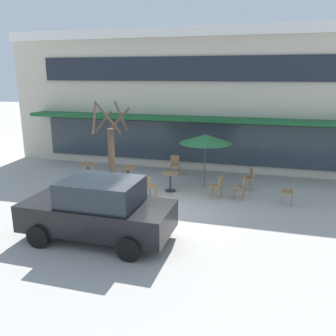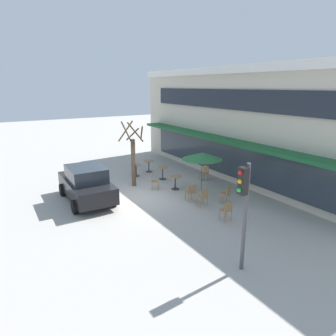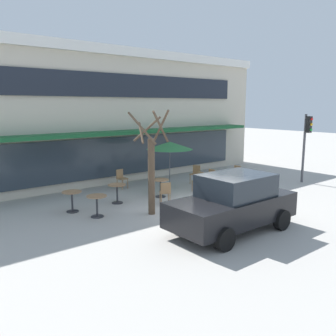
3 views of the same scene
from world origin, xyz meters
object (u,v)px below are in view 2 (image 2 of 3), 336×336
Objects in this scene: cafe_chair_3 at (154,180)px; cafe_table_streetside at (149,164)px; cafe_table_near_wall at (175,180)px; cafe_chair_4 at (203,196)px; parked_sedan at (86,184)px; patio_umbrella_green_folded at (202,156)px; cafe_chair_0 at (191,191)px; cafe_chair_2 at (226,193)px; traffic_light_pole at (244,200)px; cafe_table_by_tree at (136,168)px; cafe_table_mid_patio at (163,171)px; street_tree at (133,157)px; cafe_chair_1 at (205,172)px; cafe_chair_5 at (227,209)px.

cafe_table_streetside is at bearing 156.98° from cafe_chair_3.
cafe_chair_4 reaches higher than cafe_table_near_wall.
parked_sedan is (-0.23, -3.61, 0.35)m from cafe_chair_3.
patio_umbrella_green_folded reaches higher than cafe_chair_0.
cafe_chair_2 is 1.00× the size of cafe_chair_3.
cafe_chair_0 is at bearing -6.59° from cafe_table_streetside.
cafe_chair_0 is 6.01m from traffic_light_pole.
cafe_chair_3 and cafe_chair_4 have the same top height.
cafe_table_by_tree is at bearing -164.43° from cafe_chair_2.
cafe_table_by_tree is 0.35× the size of patio_umbrella_green_folded.
cafe_table_near_wall and cafe_table_by_tree have the same top height.
cafe_table_mid_patio is 0.21× the size of street_tree.
cafe_table_near_wall is at bearing -5.15° from cafe_table_streetside.
cafe_table_by_tree is 6.63m from cafe_chair_2.
patio_umbrella_green_folded is 2.41m from cafe_chair_4.
patio_umbrella_green_folded is at bearing 10.00° from cafe_table_mid_patio.
cafe_table_by_tree is at bearing -160.46° from patio_umbrella_green_folded.
cafe_chair_1 is at bearing 131.31° from cafe_chair_0.
cafe_table_mid_patio is 0.85× the size of cafe_chair_5.
cafe_chair_4 is at bearing -100.54° from cafe_chair_2.
parked_sedan is at bearing -56.23° from cafe_table_by_tree.
cafe_table_near_wall is at bearing -144.46° from patio_umbrella_green_folded.
parked_sedan is at bearing -99.79° from cafe_table_near_wall.
cafe_chair_2 is 0.24× the size of street_tree.
cafe_chair_3 is 3.63m from parked_sedan.
cafe_table_mid_patio is 5.09m from parked_sedan.
cafe_table_mid_patio is 0.22× the size of traffic_light_pole.
street_tree is at bearing -161.72° from cafe_chair_4.
street_tree reaches higher than cafe_chair_5.
patio_umbrella_green_folded is 2.47× the size of cafe_chair_0.
cafe_chair_2 is 4.11m from cafe_chair_3.
cafe_chair_0 and cafe_chair_4 have the same top height.
cafe_chair_3 reaches higher than cafe_table_by_tree.
patio_umbrella_green_folded is 3.90m from street_tree.
parked_sedan is at bearing -123.90° from cafe_chair_2.
cafe_chair_0 is (5.32, 0.45, 0.01)m from cafe_table_by_tree.
patio_umbrella_green_folded is at bearing -175.31° from cafe_chair_2.
traffic_light_pole reaches higher than cafe_chair_5.
street_tree reaches higher than cafe_table_streetside.
patio_umbrella_green_folded is at bearing 145.52° from cafe_chair_4.
parked_sedan is at bearing -92.85° from cafe_chair_1.
cafe_chair_5 is at bearing 144.87° from traffic_light_pole.
parked_sedan is (-3.57, -4.43, 0.35)m from cafe_chair_4.
cafe_chair_3 reaches higher than cafe_table_near_wall.
cafe_chair_5 reaches higher than cafe_table_streetside.
traffic_light_pole is at bearing -9.04° from cafe_chair_3.
cafe_table_near_wall is 1.95m from cafe_table_mid_patio.
cafe_table_by_tree is 10.97m from traffic_light_pole.
traffic_light_pole is at bearing -20.01° from cafe_chair_0.
parked_sedan reaches higher than cafe_chair_4.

